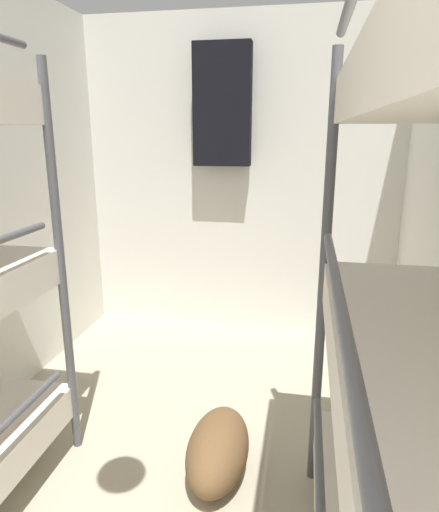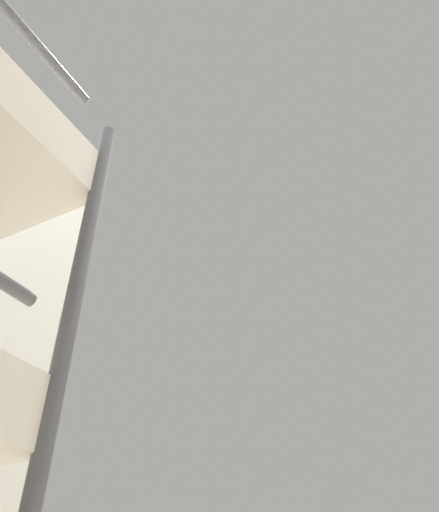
# 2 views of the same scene
# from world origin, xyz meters

# --- Properties ---
(wall_back) EXTENTS (2.66, 0.06, 2.54)m
(wall_back) POSITION_xyz_m (0.00, 4.25, 1.27)
(wall_back) COLOR silver
(wall_back) RESTS_ON ground_plane
(duffel_bag) EXTENTS (0.30, 0.57, 0.30)m
(duffel_bag) POSITION_xyz_m (0.17, 2.39, 0.15)
(duffel_bag) COLOR brown
(duffel_bag) RESTS_ON ground_plane
(hanging_coat) EXTENTS (0.44, 0.12, 0.90)m
(hanging_coat) POSITION_xyz_m (-0.13, 4.10, 1.84)
(hanging_coat) COLOR black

